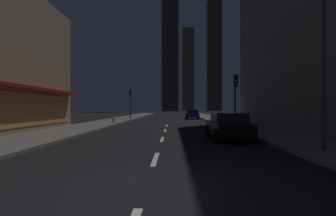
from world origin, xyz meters
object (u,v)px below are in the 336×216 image
Objects in this scene: car_parked_near at (228,126)px; street_lamp_right at (302,18)px; fire_hydrant_far_left at (114,119)px; traffic_light_far_left at (130,98)px; car_parked_far at (192,114)px; traffic_light_near_right at (236,89)px.

car_parked_near is 6.30m from street_lamp_right.
fire_hydrant_far_left is 8.75m from traffic_light_far_left.
car_parked_far is at bearing 20.51° from traffic_light_far_left.
car_parked_near and car_parked_far have the same top height.
car_parked_near is 23.73m from traffic_light_far_left.
traffic_light_near_right is at bearing 89.32° from street_lamp_right.
street_lamp_right reaches higher than traffic_light_near_right.
car_parked_far is 29.78m from street_lamp_right.
street_lamp_right is (-0.12, -10.17, 1.87)m from traffic_light_near_right.
traffic_light_far_left is at bearing 112.70° from street_lamp_right.
traffic_light_near_right is 1.00× the size of traffic_light_far_left.
car_parked_near is 0.64× the size of street_lamp_right.
traffic_light_near_right is 0.64× the size of street_lamp_right.
car_parked_near is 16.49m from fire_hydrant_far_left.
street_lamp_right is (11.28, -17.70, 4.61)m from fire_hydrant_far_left.
car_parked_near is 6.48× the size of fire_hydrant_far_left.
street_lamp_right is at bearing -67.30° from traffic_light_far_left.
car_parked_near is at bearing -90.00° from car_parked_far.
car_parked_far is at bearing 90.00° from car_parked_near.
street_lamp_right is (1.78, -29.41, 4.33)m from car_parked_far.
car_parked_far is 19.49m from traffic_light_near_right.
fire_hydrant_far_left is (-9.50, 13.47, -0.29)m from car_parked_near.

